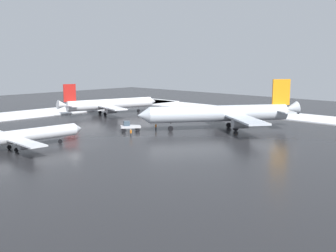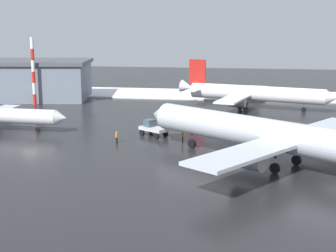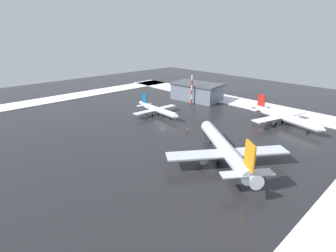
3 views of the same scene
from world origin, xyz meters
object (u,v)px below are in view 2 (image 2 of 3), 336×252
at_px(pushback_tug, 153,128).
at_px(cargo_hangar, 33,80).
at_px(antenna_mast, 33,72).
at_px(ground_crew_beside_wing, 183,136).
at_px(airplane_foreground_jet, 252,93).
at_px(airplane_parked_portside, 270,134).
at_px(ground_crew_near_tug, 117,137).

height_order(pushback_tug, cargo_hangar, cargo_hangar).
height_order(pushback_tug, antenna_mast, antenna_mast).
bearing_deg(ground_crew_beside_wing, airplane_foreground_jet, 75.61).
bearing_deg(airplane_foreground_jet, pushback_tug, -104.68).
height_order(airplane_parked_portside, airplane_foreground_jet, airplane_parked_portside).
bearing_deg(cargo_hangar, pushback_tug, 127.31).
xyz_separation_m(ground_crew_near_tug, antenna_mast, (25.43, -30.31, 6.11)).
bearing_deg(airplane_foreground_jet, ground_crew_near_tug, -106.37).
bearing_deg(antenna_mast, ground_crew_beside_wing, 140.87).
relative_size(ground_crew_beside_wing, cargo_hangar, 0.06).
height_order(ground_crew_beside_wing, cargo_hangar, cargo_hangar).
height_order(airplane_foreground_jet, cargo_hangar, airplane_foreground_jet).
distance_m(ground_crew_near_tug, cargo_hangar, 48.16).
xyz_separation_m(ground_crew_beside_wing, antenna_mast, (34.92, -28.41, 6.11)).
distance_m(airplane_foreground_jet, ground_crew_near_tug, 38.38).
xyz_separation_m(airplane_parked_portside, ground_crew_beside_wing, (12.11, -10.45, -2.95)).
distance_m(airplane_foreground_jet, antenna_mast, 45.46).
bearing_deg(antenna_mast, pushback_tug, 140.09).
xyz_separation_m(airplane_foreground_jet, ground_crew_near_tug, (19.80, 32.81, -2.19)).
relative_size(airplane_parked_portside, ground_crew_beside_wing, 20.18).
bearing_deg(airplane_parked_portside, airplane_foreground_jet, -52.31).
bearing_deg(cargo_hangar, ground_crew_beside_wing, 128.52).
xyz_separation_m(airplane_foreground_jet, pushback_tug, (15.45, 27.39, -1.88)).
bearing_deg(airplane_parked_portside, ground_crew_beside_wing, -5.60).
bearing_deg(pushback_tug, cargo_hangar, -9.39).
bearing_deg(cargo_hangar, antenna_mast, 105.79).
relative_size(pushback_tug, cargo_hangar, 0.19).
bearing_deg(pushback_tug, ground_crew_near_tug, 86.49).
distance_m(airplane_foreground_jet, pushback_tug, 31.51).
xyz_separation_m(pushback_tug, ground_crew_near_tug, (4.35, 5.41, -0.31)).
bearing_deg(airplane_foreground_jet, cargo_hangar, -171.72).
bearing_deg(airplane_parked_portside, antenna_mast, -4.37).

